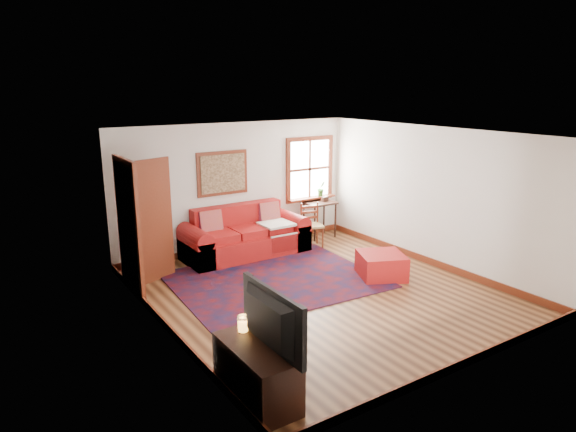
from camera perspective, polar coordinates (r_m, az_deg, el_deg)
ground at (r=8.25m, az=3.41°, el=-8.41°), size 5.50×5.50×0.00m
room_envelope at (r=7.78m, az=3.53°, el=2.91°), size 5.04×5.54×2.52m
window at (r=11.01m, az=2.59°, el=4.54°), size 1.18×0.20×1.38m
doorway at (r=8.49m, az=-15.97°, el=-0.68°), size 0.89×1.08×2.14m
framed_artwork at (r=9.92m, az=-7.27°, el=4.73°), size 1.05×0.07×0.85m
persian_rug at (r=8.71m, az=-1.50°, el=-7.07°), size 3.44×2.82×0.02m
red_leather_sofa at (r=9.92m, az=-4.84°, el=-2.55°), size 2.40×0.99×0.94m
red_ottoman at (r=8.91m, az=10.32°, el=-5.42°), size 0.97×0.97×0.42m
side_table at (r=10.95m, az=3.54°, el=0.93°), size 0.65×0.48×0.77m
ladder_back_chair at (r=10.38m, az=2.58°, el=-0.83°), size 0.51×0.49×0.88m
media_cabinet at (r=5.57m, az=-3.52°, el=-17.00°), size 0.49×1.08×0.60m
television at (r=5.20m, az=-2.81°, el=-11.63°), size 0.15×1.12×0.64m
candle_hurricane at (r=5.69m, az=-5.04°, el=-11.89°), size 0.12×0.12×0.18m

